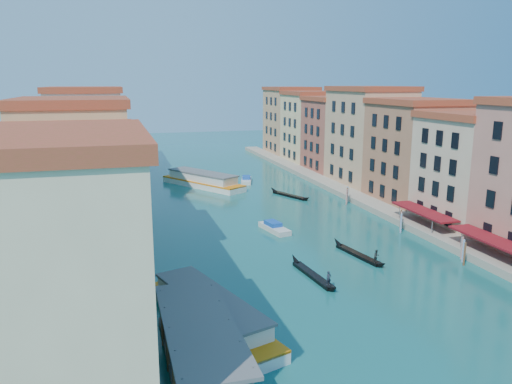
# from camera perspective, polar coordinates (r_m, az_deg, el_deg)

# --- Properties ---
(left_bank_palazzos) EXTENTS (12.80, 128.40, 21.00)m
(left_bank_palazzos) POSITION_cam_1_polar(r_m,az_deg,el_deg) (88.68, -18.77, 3.96)
(left_bank_palazzos) COLOR beige
(left_bank_palazzos) RESTS_ON ground
(right_bank_palazzos) EXTENTS (12.80, 128.40, 21.00)m
(right_bank_palazzos) POSITION_cam_1_polar(r_m,az_deg,el_deg) (102.73, 14.31, 5.33)
(right_bank_palazzos) COLOR brown
(right_bank_palazzos) RESTS_ON ground
(quay) EXTENTS (4.00, 140.00, 1.00)m
(quay) POSITION_cam_1_polar(r_m,az_deg,el_deg) (100.50, 10.08, 0.02)
(quay) COLOR gray
(quay) RESTS_ON ground
(restaurant_awnings) EXTENTS (3.20, 44.55, 3.12)m
(restaurant_awnings) POSITION_cam_1_polar(r_m,az_deg,el_deg) (66.21, 26.42, -5.37)
(restaurant_awnings) COLOR maroon
(restaurant_awnings) RESTS_ON ground
(vaporetto_stop) EXTENTS (5.40, 16.40, 3.65)m
(vaporetto_stop) POSITION_cam_1_polar(r_m,az_deg,el_deg) (40.89, -6.40, -17.43)
(vaporetto_stop) COLOR #5E5F61
(vaporetto_stop) RESTS_ON ground
(mooring_poles_right) EXTENTS (1.44, 54.24, 3.20)m
(mooring_poles_right) POSITION_cam_1_polar(r_m,az_deg,el_deg) (68.98, 21.15, -5.69)
(mooring_poles_right) COLOR #533A1C
(mooring_poles_right) RESTS_ON ground
(mooring_poles_left) EXTENTS (0.24, 8.24, 3.20)m
(mooring_poles_left) POSITION_cam_1_polar(r_m,az_deg,el_deg) (40.70, -10.04, -17.93)
(mooring_poles_left) COLOR #533A1C
(mooring_poles_left) RESTS_ON ground
(vaporetto_near) EXTENTS (9.79, 19.21, 2.80)m
(vaporetto_near) POSITION_cam_1_polar(r_m,az_deg,el_deg) (47.05, -5.28, -13.44)
(vaporetto_near) COLOR silver
(vaporetto_near) RESTS_ON ground
(vaporetto_far) EXTENTS (15.29, 20.56, 3.15)m
(vaporetto_far) POSITION_cam_1_polar(r_m,az_deg,el_deg) (106.69, -6.12, 1.37)
(vaporetto_far) COLOR white
(vaporetto_far) RESTS_ON ground
(gondola_fore) EXTENTS (1.96, 11.08, 2.21)m
(gondola_fore) POSITION_cam_1_polar(r_m,az_deg,el_deg) (58.00, 6.51, -9.28)
(gondola_fore) COLOR black
(gondola_fore) RESTS_ON ground
(gondola_right) EXTENTS (2.77, 10.89, 2.18)m
(gondola_right) POSITION_cam_1_polar(r_m,az_deg,el_deg) (65.22, 11.73, -6.94)
(gondola_right) COLOR black
(gondola_right) RESTS_ON ground
(gondola_far) EXTENTS (5.35, 10.77, 1.61)m
(gondola_far) POSITION_cam_1_polar(r_m,az_deg,el_deg) (97.38, 3.76, -0.31)
(gondola_far) COLOR black
(gondola_far) RESTS_ON ground
(motorboat_mid) EXTENTS (3.33, 6.85, 1.36)m
(motorboat_mid) POSITION_cam_1_polar(r_m,az_deg,el_deg) (74.80, 2.09, -4.06)
(motorboat_mid) COLOR silver
(motorboat_mid) RESTS_ON ground
(motorboat_far) EXTENTS (3.91, 7.00, 1.38)m
(motorboat_far) POSITION_cam_1_polar(r_m,az_deg,el_deg) (110.78, -1.12, 1.38)
(motorboat_far) COLOR silver
(motorboat_far) RESTS_ON ground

